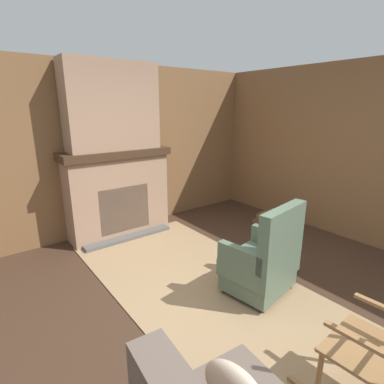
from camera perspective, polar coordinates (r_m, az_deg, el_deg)
ground_plane at (r=3.19m, az=7.02°, el=-22.12°), size 14.00×14.00×0.00m
wood_panel_wall_left at (r=4.90m, az=-15.66°, el=7.60°), size 0.06×6.03×2.61m
wood_panel_wall_back at (r=4.91m, az=31.45°, el=5.98°), size 6.03×0.09×2.61m
fireplace_hearth at (r=4.78m, az=-13.86°, el=-0.24°), size 0.67×1.63×1.35m
chimney_breast at (r=4.61m, az=-15.02°, el=15.46°), size 0.40×1.34×1.24m
area_rug at (r=3.52m, az=2.83°, el=-17.91°), size 3.79×1.78×0.01m
armchair at (r=3.35m, az=13.39°, el=-12.86°), size 0.69×0.79×1.03m
rocking_chair at (r=2.50m, az=31.25°, el=-25.05°), size 0.82×0.55×1.20m
firewood_stack at (r=5.26m, az=14.63°, el=-5.13°), size 0.44×0.39×0.27m
oil_lamp_vase at (r=4.53m, az=-20.03°, el=8.54°), size 0.11×0.11×0.30m
storage_case at (r=4.73m, az=-13.41°, el=8.88°), size 0.14×0.26×0.14m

